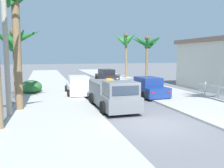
# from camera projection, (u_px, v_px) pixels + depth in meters

# --- Properties ---
(ground_plane) EXTENTS (160.00, 160.00, 0.00)m
(ground_plane) POSITION_uv_depth(u_px,v_px,m) (157.00, 124.00, 11.36)
(ground_plane) COLOR slate
(sidewalk_left) EXTENTS (4.73, 60.00, 0.12)m
(sidewalk_left) POSITION_uv_depth(u_px,v_px,m) (50.00, 91.00, 21.53)
(sidewalk_left) COLOR #B2AFA8
(sidewalk_left) RESTS_ON ground
(sidewalk_right) EXTENTS (4.73, 60.00, 0.12)m
(sidewalk_right) POSITION_uv_depth(u_px,v_px,m) (144.00, 87.00, 24.06)
(sidewalk_right) COLOR #B2AFA8
(sidewalk_right) RESTS_ON ground
(curb_left) EXTENTS (0.16, 60.00, 0.10)m
(curb_left) POSITION_uv_depth(u_px,v_px,m) (61.00, 90.00, 21.80)
(curb_left) COLOR silver
(curb_left) RESTS_ON ground
(curb_right) EXTENTS (0.16, 60.00, 0.10)m
(curb_right) POSITION_uv_depth(u_px,v_px,m) (135.00, 87.00, 23.79)
(curb_right) COLOR silver
(curb_right) RESTS_ON ground
(pickup_truck) EXTENTS (2.26, 5.23, 1.80)m
(pickup_truck) POSITION_uv_depth(u_px,v_px,m) (113.00, 96.00, 14.49)
(pickup_truck) COLOR slate
(pickup_truck) RESTS_ON ground
(car_left_near) EXTENTS (2.20, 4.33, 1.54)m
(car_left_near) POSITION_uv_depth(u_px,v_px,m) (107.00, 76.00, 28.97)
(car_left_near) COLOR black
(car_left_near) RESTS_ON ground
(car_right_near) EXTENTS (2.11, 4.30, 1.54)m
(car_right_near) POSITION_uv_depth(u_px,v_px,m) (79.00, 86.00, 19.71)
(car_right_near) COLOR silver
(car_right_near) RESTS_ON ground
(car_left_mid) EXTENTS (2.15, 4.31, 1.54)m
(car_left_mid) POSITION_uv_depth(u_px,v_px,m) (147.00, 88.00, 18.70)
(car_left_mid) COLOR navy
(car_left_mid) RESTS_ON ground
(palm_tree_left_fore) EXTENTS (3.51, 3.46, 5.47)m
(palm_tree_left_fore) POSITION_uv_depth(u_px,v_px,m) (147.00, 43.00, 26.86)
(palm_tree_left_fore) COLOR brown
(palm_tree_left_fore) RESTS_ON ground
(palm_tree_left_mid) EXTENTS (3.48, 3.77, 7.48)m
(palm_tree_left_mid) POSITION_uv_depth(u_px,v_px,m) (15.00, 7.00, 13.39)
(palm_tree_left_mid) COLOR brown
(palm_tree_left_mid) RESTS_ON ground
(palm_tree_right_mid) EXTENTS (3.95, 4.04, 5.21)m
(palm_tree_right_mid) POSITION_uv_depth(u_px,v_px,m) (13.00, 41.00, 16.92)
(palm_tree_right_mid) COLOR brown
(palm_tree_right_mid) RESTS_ON ground
(palm_tree_right_back) EXTENTS (3.56, 3.60, 6.33)m
(palm_tree_right_back) POSITION_uv_depth(u_px,v_px,m) (126.00, 41.00, 33.22)
(palm_tree_right_back) COLOR #846B4C
(palm_tree_right_back) RESTS_ON ground
(utility_pole) EXTENTS (1.80, 0.26, 8.19)m
(utility_pole) POSITION_uv_depth(u_px,v_px,m) (5.00, 33.00, 11.91)
(utility_pole) COLOR #9E9384
(utility_pole) RESTS_ON ground
(hedge_bush) EXTENTS (1.80, 2.80, 1.10)m
(hedge_bush) POSITION_uv_depth(u_px,v_px,m) (31.00, 87.00, 20.42)
(hedge_bush) COLOR #2D6B33
(hedge_bush) RESTS_ON ground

